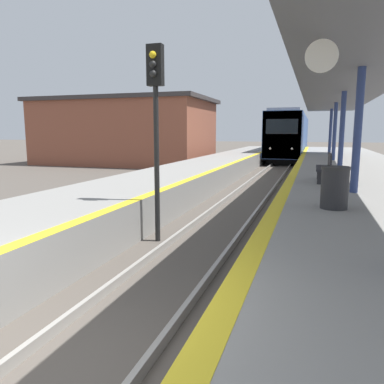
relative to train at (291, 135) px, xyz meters
name	(u,v)px	position (x,y,z in m)	size (l,w,h in m)	color
track	(60,380)	(0.00, -37.62, -2.17)	(1.52, 80.00, 0.16)	gray
train	(291,135)	(0.00, 0.00, 0.00)	(2.90, 23.57, 4.42)	black
signal_near	(156,107)	(-1.12, -32.48, 0.92)	(0.36, 0.31, 4.53)	black
station_canopy	(344,90)	(3.43, -23.64, 2.04)	(3.39, 30.58, 3.45)	navy
trash_bin	(335,188)	(2.82, -32.19, -0.80)	(0.59, 0.59, 0.89)	#262628
bench	(325,167)	(2.74, -27.68, -0.76)	(0.44, 1.74, 0.92)	#28282D
station_building	(126,131)	(-12.48, -12.56, 0.39)	(14.00, 8.23, 5.25)	brown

